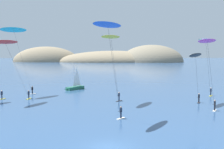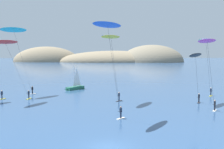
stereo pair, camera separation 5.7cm
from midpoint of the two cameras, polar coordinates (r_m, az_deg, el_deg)
ground_plane at (r=27.69m, az=-0.64°, el=-14.68°), size 600.00×600.00×0.00m
headland_island at (r=219.88m, az=-0.03°, el=2.58°), size 133.80×37.97×26.71m
sailboat_near at (r=66.73m, az=-7.66°, el=-2.51°), size 4.68×5.08×5.70m
kitesurfer_red at (r=51.50m, az=-20.51°, el=5.39°), size 4.83×8.54×11.08m
kitesurfer_cyan at (r=59.24m, az=-19.10°, el=7.80°), size 5.83×6.41×13.82m
kitesurfer_yellow at (r=48.06m, az=-0.06°, el=6.77°), size 4.40×6.45×11.88m
kitesurfer_magenta at (r=41.71m, az=18.95°, el=5.52°), size 5.66×6.46×10.94m
kitesurfer_blue at (r=34.95m, az=-0.60°, el=8.49°), size 4.71×6.29×12.79m
kitesurfer_white at (r=57.21m, az=18.64°, el=5.82°), size 5.41×5.68×11.62m
kitesurfer_black at (r=49.46m, az=16.70°, el=2.94°), size 4.16×4.89×8.89m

